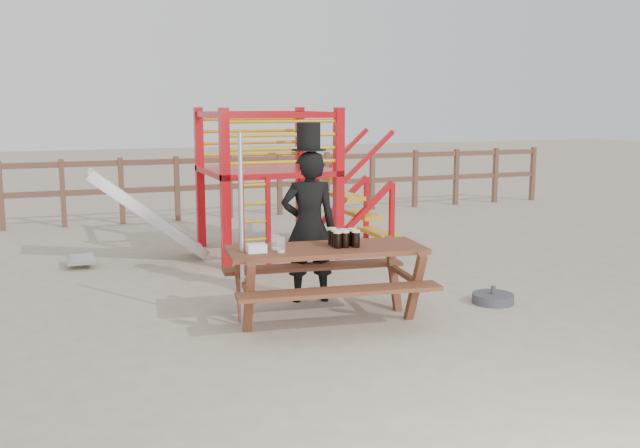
# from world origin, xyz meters

# --- Properties ---
(ground) EXTENTS (60.00, 60.00, 0.00)m
(ground) POSITION_xyz_m (0.00, 0.00, 0.00)
(ground) COLOR tan
(ground) RESTS_ON ground
(back_fence) EXTENTS (15.09, 0.09, 1.20)m
(back_fence) POSITION_xyz_m (0.00, 7.00, 0.74)
(back_fence) COLOR brown
(back_fence) RESTS_ON ground
(playground_fort) EXTENTS (4.71, 1.84, 2.10)m
(playground_fort) POSITION_xyz_m (0.12, 3.58, 1.07)
(playground_fort) COLOR red
(playground_fort) RESTS_ON ground
(picnic_table) EXTENTS (2.08, 1.56, 0.75)m
(picnic_table) POSITION_xyz_m (-0.23, 0.19, 0.47)
(picnic_table) COLOR brown
(picnic_table) RESTS_ON ground
(man_with_hat) EXTENTS (0.67, 0.50, 1.95)m
(man_with_hat) POSITION_xyz_m (-0.13, 0.93, 0.87)
(man_with_hat) COLOR black
(man_with_hat) RESTS_ON ground
(metal_pole) EXTENTS (0.04, 0.04, 1.88)m
(metal_pole) POSITION_xyz_m (-1.06, 0.29, 0.94)
(metal_pole) COLOR #B2B2B7
(metal_pole) RESTS_ON ground
(parasol_base) EXTENTS (0.45, 0.45, 0.19)m
(parasol_base) POSITION_xyz_m (1.70, 0.11, 0.05)
(parasol_base) COLOR #3A393F
(parasol_base) RESTS_ON ground
(paper_bag) EXTENTS (0.19, 0.15, 0.08)m
(paper_bag) POSITION_xyz_m (-0.94, 0.20, 0.79)
(paper_bag) COLOR white
(paper_bag) RESTS_ON picnic_table
(stout_pints) EXTENTS (0.27, 0.30, 0.17)m
(stout_pints) POSITION_xyz_m (-0.06, 0.16, 0.83)
(stout_pints) COLOR black
(stout_pints) RESTS_ON picnic_table
(empty_glasses) EXTENTS (0.09, 0.23, 0.15)m
(empty_glasses) POSITION_xyz_m (-0.73, 0.18, 0.82)
(empty_glasses) COLOR silver
(empty_glasses) RESTS_ON picnic_table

